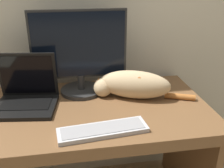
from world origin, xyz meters
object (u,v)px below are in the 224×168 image
(monitor, at_px, (80,54))
(external_keyboard, at_px, (103,130))
(laptop, at_px, (26,96))
(cat, at_px, (132,84))

(monitor, height_order, external_keyboard, monitor)
(monitor, distance_m, external_keyboard, 0.49)
(monitor, xyz_separation_m, external_keyboard, (0.07, -0.43, -0.22))
(laptop, bearing_deg, cat, 8.10)
(laptop, bearing_deg, monitor, 30.50)
(monitor, relative_size, laptop, 1.55)
(monitor, height_order, cat, monitor)
(external_keyboard, distance_m, cat, 0.38)
(laptop, bearing_deg, external_keyboard, -33.30)
(monitor, bearing_deg, laptop, -157.00)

